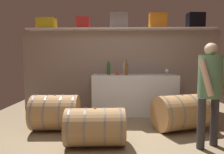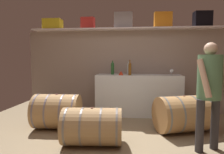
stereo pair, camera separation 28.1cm
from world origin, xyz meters
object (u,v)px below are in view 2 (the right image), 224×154
at_px(toolcase_grey, 123,21).
at_px(red_funnel, 121,73).
at_px(wine_barrel_far, 92,126).
at_px(wine_bottle_clear, 128,69).
at_px(wine_bottle_green, 113,68).
at_px(wine_barrel_near, 183,114).
at_px(toolcase_red, 88,23).
at_px(toolcase_yellow, 53,24).
at_px(wine_bottle_amber, 130,69).
at_px(toolcase_black, 202,19).
at_px(wine_glass, 172,71).
at_px(work_cabinet, 138,95).
at_px(wine_barrel_flank, 57,111).
at_px(toolcase_orange, 163,20).
at_px(winemaker_pouring, 210,85).

height_order(toolcase_grey, red_funnel, toolcase_grey).
bearing_deg(wine_barrel_far, toolcase_grey, 75.77).
bearing_deg(wine_bottle_clear, wine_bottle_green, -171.36).
distance_m(red_funnel, wine_barrel_near, 1.59).
xyz_separation_m(toolcase_red, wine_bottle_clear, (0.96, -0.13, -1.06)).
height_order(toolcase_yellow, wine_barrel_near, toolcase_yellow).
height_order(wine_bottle_amber, red_funnel, wine_bottle_amber).
xyz_separation_m(toolcase_red, wine_barrel_far, (0.49, -1.94, -1.83)).
relative_size(toolcase_yellow, wine_bottle_amber, 1.25).
bearing_deg(toolcase_black, red_funnel, -172.85).
bearing_deg(toolcase_grey, wine_glass, -9.71).
relative_size(work_cabinet, wine_barrel_flank, 2.24).
xyz_separation_m(red_funnel, wine_barrel_near, (1.16, -0.87, -0.65)).
height_order(toolcase_orange, wine_barrel_far, toolcase_orange).
bearing_deg(toolcase_grey, toolcase_red, -179.32).
bearing_deg(work_cabinet, toolcase_black, 7.75).
distance_m(toolcase_black, wine_bottle_clear, 1.96).
bearing_deg(wine_bottle_clear, toolcase_grey, 134.55).
distance_m(wine_bottle_amber, winemaker_pouring, 1.95).
relative_size(wine_barrel_near, winemaker_pouring, 0.72).
distance_m(wine_bottle_clear, wine_bottle_green, 0.36).
relative_size(wine_glass, wine_barrel_far, 0.15).
distance_m(red_funnel, winemaker_pouring, 2.08).
bearing_deg(wine_barrel_flank, wine_glass, 23.55).
relative_size(wine_glass, wine_barrel_near, 0.13).
bearing_deg(wine_barrel_far, wine_barrel_near, 22.29).
xyz_separation_m(toolcase_red, winemaker_pouring, (2.13, -1.94, -1.19)).
relative_size(toolcase_orange, wine_barrel_far, 0.43).
relative_size(red_funnel, wine_barrel_near, 0.10).
bearing_deg(wine_bottle_amber, red_funnel, 175.15).
bearing_deg(wine_glass, wine_barrel_far, -129.32).
xyz_separation_m(toolcase_grey, wine_bottle_clear, (0.12, -0.13, -1.10)).
relative_size(toolcase_black, wine_barrel_far, 0.41).
xyz_separation_m(toolcase_grey, work_cabinet, (0.36, -0.19, -1.70)).
bearing_deg(toolcase_orange, toolcase_yellow, 177.31).
xyz_separation_m(toolcase_yellow, toolcase_red, (0.86, 0.00, 0.01)).
bearing_deg(toolcase_yellow, toolcase_grey, -0.82).
relative_size(toolcase_orange, wine_bottle_green, 1.23).
distance_m(toolcase_black, red_funnel, 2.16).
xyz_separation_m(wine_bottle_amber, wine_barrel_near, (0.97, -0.85, -0.75)).
distance_m(red_funnel, wine_barrel_flank, 1.60).
distance_m(toolcase_red, winemaker_pouring, 3.12).
bearing_deg(toolcase_orange, wine_barrel_near, -81.48).
relative_size(work_cabinet, wine_glass, 14.03).
xyz_separation_m(toolcase_black, wine_barrel_near, (-0.62, -1.20, -1.83)).
relative_size(work_cabinet, winemaker_pouring, 1.26).
height_order(wine_barrel_near, wine_barrel_flank, wine_barrel_near).
distance_m(wine_bottle_green, wine_barrel_near, 1.86).
distance_m(toolcase_yellow, wine_bottle_green, 1.80).
relative_size(toolcase_grey, wine_bottle_clear, 1.38).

